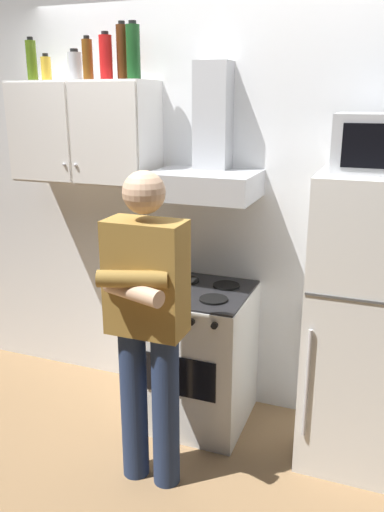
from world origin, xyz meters
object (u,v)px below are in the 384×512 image
object	(u,v)px
person_standing	(147,323)
bottle_wine_green	(133,52)
bottle_beer_brown	(88,59)
bottle_canister_steel	(75,66)
range_hood	(207,162)
upper_cabinet	(85,132)
bottle_spice_jar	(46,68)
refrigerator	(367,324)
bottle_soda_red	(106,57)
bottle_rum_dark	(123,52)
bottle_olive_oil	(32,60)
stove_oven	(199,356)

from	to	relation	value
person_standing	bottle_wine_green	distance (m)	1.53
bottle_beer_brown	bottle_canister_steel	bearing A→B (deg)	156.83
range_hood	bottle_wine_green	distance (m)	0.75
upper_cabinet	bottle_spice_jar	size ratio (longest dim) A/B	5.73
range_hood	bottle_beer_brown	distance (m)	0.93
range_hood	person_standing	world-z (taller)	range_hood
refrigerator	bottle_beer_brown	world-z (taller)	bottle_beer_brown
bottle_soda_red	bottle_rum_dark	size ratio (longest dim) A/B	0.83
bottle_olive_oil	bottle_soda_red	bearing A→B (deg)	-0.44
bottle_spice_jar	bottle_olive_oil	bearing A→B (deg)	179.09
person_standing	bottle_spice_jar	distance (m)	1.72
upper_cabinet	bottle_olive_oil	xyz separation A→B (m)	(-0.34, -0.01, 0.42)
refrigerator	bottle_beer_brown	size ratio (longest dim) A/B	6.57
range_hood	bottle_olive_oil	size ratio (longest dim) A/B	2.97
refrigerator	bottle_wine_green	bearing A→B (deg)	175.57
bottle_soda_red	bottle_spice_jar	bearing A→B (deg)	179.68
range_hood	refrigerator	world-z (taller)	range_hood
bottle_spice_jar	bottle_beer_brown	distance (m)	0.31
stove_oven	bottle_soda_red	distance (m)	1.85
refrigerator	bottle_beer_brown	bearing A→B (deg)	176.75
bottle_canister_steel	bottle_soda_red	world-z (taller)	bottle_soda_red
refrigerator	person_standing	world-z (taller)	person_standing
range_hood	person_standing	bearing A→B (deg)	-93.91
bottle_rum_dark	upper_cabinet	bearing A→B (deg)	-174.62
upper_cabinet	bottle_spice_jar	distance (m)	0.44
refrigerator	bottle_spice_jar	world-z (taller)	bottle_spice_jar
range_hood	refrigerator	distance (m)	1.25
range_hood	refrigerator	xyz separation A→B (m)	(0.95, -0.13, -0.80)
stove_oven	bottle_rum_dark	size ratio (longest dim) A/B	2.75
range_hood	bottle_spice_jar	size ratio (longest dim) A/B	4.78
bottle_soda_red	bottle_olive_oil	bearing A→B (deg)	179.56
range_hood	bottle_canister_steel	bearing A→B (deg)	178.52
refrigerator	bottle_soda_red	world-z (taller)	bottle_soda_red
range_hood	upper_cabinet	bearing A→B (deg)	-179.91
stove_oven	person_standing	size ratio (longest dim) A/B	0.53
person_standing	bottle_rum_dark	world-z (taller)	bottle_rum_dark
bottle_soda_red	bottle_wine_green	size ratio (longest dim) A/B	0.85
refrigerator	bottle_spice_jar	xyz separation A→B (m)	(-1.98, 0.11, 1.32)
range_hood	bottle_soda_red	world-z (taller)	bottle_soda_red
range_hood	bottle_canister_steel	world-z (taller)	bottle_canister_steel
range_hood	bottle_wine_green	world-z (taller)	bottle_wine_green
bottle_soda_red	person_standing	bearing A→B (deg)	-51.49
bottle_olive_oil	bottle_beer_brown	size ratio (longest dim) A/B	1.04
bottle_canister_steel	bottle_beer_brown	distance (m)	0.14
upper_cabinet	bottle_canister_steel	world-z (taller)	bottle_canister_steel
upper_cabinet	stove_oven	size ratio (longest dim) A/B	1.03
bottle_olive_oil	bottle_beer_brown	xyz separation A→B (m)	(0.40, -0.02, -0.00)
stove_oven	bottle_olive_oil	bearing A→B (deg)	174.40
bottle_olive_oil	bottle_canister_steel	xyz separation A→B (m)	(0.28, 0.04, -0.04)
upper_cabinet	bottle_wine_green	world-z (taller)	bottle_wine_green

